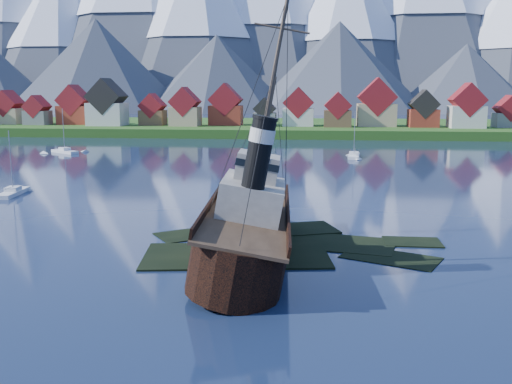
# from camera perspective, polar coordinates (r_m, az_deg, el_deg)

# --- Properties ---
(ground) EXTENTS (1400.00, 1400.00, 0.00)m
(ground) POSITION_cam_1_polar(r_m,az_deg,el_deg) (57.83, 1.25, -5.97)
(ground) COLOR #172340
(ground) RESTS_ON ground
(shoal) EXTENTS (31.71, 21.24, 1.14)m
(shoal) POSITION_cam_1_polar(r_m,az_deg,el_deg) (59.88, 3.13, -5.76)
(shoal) COLOR black
(shoal) RESTS_ON ground
(shore_bank) EXTENTS (600.00, 80.00, 3.20)m
(shore_bank) POSITION_cam_1_polar(r_m,az_deg,el_deg) (225.97, 4.87, 6.10)
(shore_bank) COLOR #1B4E16
(shore_bank) RESTS_ON ground
(seawall) EXTENTS (600.00, 2.50, 2.00)m
(seawall) POSITION_cam_1_polar(r_m,az_deg,el_deg) (188.09, 4.62, 5.28)
(seawall) COLOR #3F3D38
(seawall) RESTS_ON ground
(town) EXTENTS (250.96, 16.69, 17.30)m
(town) POSITION_cam_1_polar(r_m,az_deg,el_deg) (211.04, -4.32, 8.27)
(town) COLOR maroon
(town) RESTS_ON ground
(mountains) EXTENTS (965.00, 340.00, 205.00)m
(mountains) POSITION_cam_1_polar(r_m,az_deg,el_deg) (541.60, 5.67, 17.96)
(mountains) COLOR #2D333D
(mountains) RESTS_ON ground
(tugboat_wreck) EXTENTS (7.51, 32.36, 25.64)m
(tugboat_wreck) POSITION_cam_1_polar(r_m,az_deg,el_deg) (56.44, -1.28, -3.01)
(tugboat_wreck) COLOR black
(tugboat_wreck) RESTS_ON ground
(sailboat_a) EXTENTS (3.02, 8.69, 10.40)m
(sailboat_a) POSITION_cam_1_polar(r_m,az_deg,el_deg) (96.16, -23.11, -0.12)
(sailboat_a) COLOR silver
(sailboat_a) RESTS_ON ground
(sailboat_c) EXTENTS (8.92, 7.06, 11.87)m
(sailboat_c) POSITION_cam_1_polar(r_m,az_deg,el_deg) (154.75, -18.58, 3.82)
(sailboat_c) COLOR silver
(sailboat_c) RESTS_ON ground
(sailboat_e) EXTENTS (3.41, 10.14, 11.54)m
(sailboat_e) POSITION_cam_1_polar(r_m,az_deg,el_deg) (138.89, 9.75, 3.52)
(sailboat_e) COLOR silver
(sailboat_e) RESTS_ON ground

